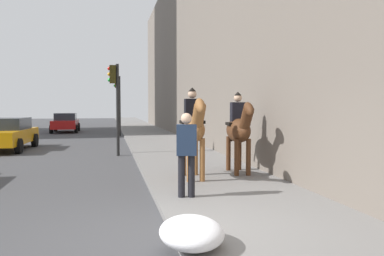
# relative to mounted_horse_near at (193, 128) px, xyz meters

# --- Properties ---
(sidewalk_slab) EXTENTS (120.00, 3.37, 0.12)m
(sidewalk_slab) POSITION_rel_mounted_horse_near_xyz_m (-3.85, -0.51, -1.35)
(sidewalk_slab) COLOR slate
(sidewalk_slab) RESTS_ON ground
(mounted_horse_near) EXTENTS (2.15, 0.61, 2.31)m
(mounted_horse_near) POSITION_rel_mounted_horse_near_xyz_m (0.00, 0.00, 0.00)
(mounted_horse_near) COLOR brown
(mounted_horse_near) RESTS_ON sidewalk_slab
(mounted_horse_far) EXTENTS (2.15, 0.65, 2.23)m
(mounted_horse_far) POSITION_rel_mounted_horse_near_xyz_m (0.55, -1.40, -0.07)
(mounted_horse_far) COLOR #4C2B16
(mounted_horse_far) RESTS_ON sidewalk_slab
(pedestrian_greeting) EXTENTS (0.32, 0.44, 1.70)m
(pedestrian_greeting) POSITION_rel_mounted_horse_near_xyz_m (-1.93, 0.55, -0.32)
(pedestrian_greeting) COLOR black
(pedestrian_greeting) RESTS_ON sidewalk_slab
(car_near_lane) EXTENTS (4.60, 2.19, 1.44)m
(car_near_lane) POSITION_rel_mounted_horse_near_xyz_m (9.06, 6.56, -0.67)
(car_near_lane) COLOR orange
(car_near_lane) RESTS_ON ground
(car_mid_lane) EXTENTS (4.09, 1.97, 1.44)m
(car_mid_lane) POSITION_rel_mounted_horse_near_xyz_m (21.19, 5.31, -0.67)
(car_mid_lane) COLOR maroon
(car_mid_lane) RESTS_ON ground
(traffic_light_near_curb) EXTENTS (0.20, 0.44, 3.60)m
(traffic_light_near_curb) POSITION_rel_mounted_horse_near_xyz_m (5.99, 1.83, 1.01)
(traffic_light_near_curb) COLOR black
(traffic_light_near_curb) RESTS_ON ground
(traffic_light_far_curb) EXTENTS (0.20, 0.44, 3.92)m
(traffic_light_far_curb) POSITION_rel_mounted_horse_near_xyz_m (16.50, 1.48, 1.21)
(traffic_light_far_curb) COLOR black
(traffic_light_far_curb) RESTS_ON ground
(snow_pile_near) EXTENTS (1.10, 0.84, 0.38)m
(snow_pile_near) POSITION_rel_mounted_horse_near_xyz_m (-4.68, 1.03, -1.10)
(snow_pile_near) COLOR white
(snow_pile_near) RESTS_ON sidewalk_slab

